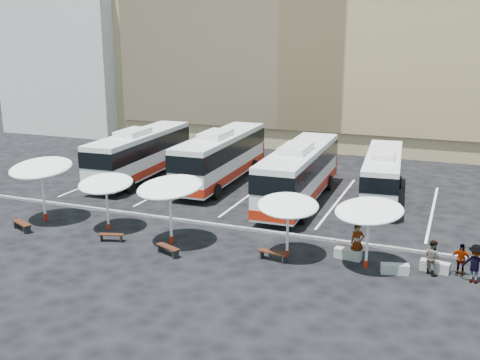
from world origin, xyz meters
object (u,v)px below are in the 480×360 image
at_px(wood_bench_1, 111,236).
at_px(sunshade_2, 170,187).
at_px(conc_bench_0, 348,254).
at_px(passenger_0, 357,242).
at_px(bus_1, 221,155).
at_px(wood_bench_0, 22,224).
at_px(sunshade_3, 288,206).
at_px(passenger_3, 475,264).
at_px(wood_bench_3, 273,254).
at_px(bus_2, 299,172).
at_px(passenger_2, 461,260).
at_px(sunshade_1, 106,184).
at_px(wood_bench_2, 168,248).
at_px(sunshade_0, 41,168).
at_px(conc_bench_1, 395,269).
at_px(bus_0, 141,152).
at_px(passenger_1, 433,257).
at_px(sunshade_4, 369,211).
at_px(bus_3, 383,174).
at_px(conc_bench_2, 435,267).

bearing_deg(wood_bench_1, sunshade_2, 16.56).
xyz_separation_m(conc_bench_0, passenger_0, (0.43, 0.04, 0.67)).
xyz_separation_m(bus_1, wood_bench_0, (-6.22, -13.97, -1.69)).
relative_size(sunshade_3, passenger_0, 2.14).
bearing_deg(passenger_3, sunshade_3, 9.70).
relative_size(wood_bench_3, passenger_3, 0.85).
height_order(bus_2, wood_bench_3, bus_2).
xyz_separation_m(passenger_0, passenger_2, (4.74, -0.08, -0.15)).
relative_size(sunshade_1, wood_bench_2, 2.38).
xyz_separation_m(wood_bench_2, wood_bench_3, (5.12, 1.28, -0.00)).
xyz_separation_m(sunshade_3, passenger_0, (3.29, 0.92, -1.76)).
height_order(sunshade_3, conc_bench_0, sunshade_3).
xyz_separation_m(wood_bench_0, wood_bench_1, (5.65, 0.43, -0.05)).
height_order(sunshade_0, passenger_2, sunshade_0).
height_order(conc_bench_1, passenger_2, passenger_2).
height_order(wood_bench_0, wood_bench_2, wood_bench_0).
relative_size(bus_0, conc_bench_0, 9.42).
distance_m(passenger_1, passenger_2, 1.26).
bearing_deg(bus_0, passenger_2, -26.51).
distance_m(wood_bench_2, conc_bench_1, 11.04).
distance_m(sunshade_0, sunshade_3, 15.08).
bearing_deg(wood_bench_1, bus_2, 55.78).
xyz_separation_m(bus_1, conc_bench_1, (14.08, -12.25, -1.82)).
relative_size(bus_2, sunshade_4, 2.98).
relative_size(wood_bench_0, conc_bench_1, 1.27).
height_order(bus_1, sunshade_1, bus_1).
xyz_separation_m(bus_0, bus_3, (18.04, 1.04, -0.27)).
bearing_deg(conc_bench_2, sunshade_3, -173.12).
xyz_separation_m(sunshade_0, conc_bench_0, (17.93, 0.75, -2.96)).
bearing_deg(sunshade_4, conc_bench_1, -8.20).
bearing_deg(passenger_2, passenger_3, -33.30).
height_order(bus_2, sunshade_0, bus_2).
relative_size(bus_0, bus_3, 1.15).
bearing_deg(sunshade_1, bus_1, 81.51).
bearing_deg(passenger_1, wood_bench_0, 50.32).
bearing_deg(bus_3, bus_0, 178.11).
xyz_separation_m(bus_0, sunshade_4, (19.01, -11.06, 0.82)).
distance_m(wood_bench_0, conc_bench_2, 22.17).
xyz_separation_m(bus_1, sunshade_3, (8.84, -12.15, 0.62)).
xyz_separation_m(bus_0, conc_bench_1, (20.37, -11.25, -1.77)).
xyz_separation_m(sunshade_1, sunshade_4, (14.51, -0.05, 0.13)).
bearing_deg(conc_bench_2, sunshade_0, -178.15).
bearing_deg(sunshade_4, passenger_3, 1.64).
xyz_separation_m(sunshade_1, wood_bench_0, (-4.43, -1.96, -2.33)).
xyz_separation_m(bus_1, sunshade_0, (-6.23, -12.02, 1.15)).
bearing_deg(wood_bench_1, conc_bench_2, 7.76).
relative_size(sunshade_2, sunshade_3, 1.16).
distance_m(sunshade_2, wood_bench_0, 9.31).
xyz_separation_m(bus_1, bus_3, (11.75, 0.04, -0.32)).
height_order(sunshade_1, conc_bench_2, sunshade_1).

